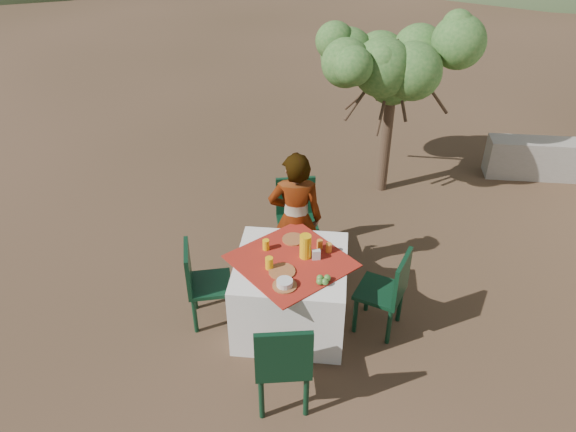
# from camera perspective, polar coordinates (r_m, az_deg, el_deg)

# --- Properties ---
(ground) EXTENTS (160.00, 160.00, 0.00)m
(ground) POSITION_cam_1_polar(r_m,az_deg,el_deg) (5.51, 1.40, -11.88)
(ground) COLOR #342717
(ground) RESTS_ON ground
(table) EXTENTS (1.30, 1.30, 0.76)m
(table) POSITION_cam_1_polar(r_m,az_deg,el_deg) (5.37, 0.30, -7.73)
(table) COLOR white
(table) RESTS_ON ground
(chair_far) EXTENTS (0.51, 0.51, 0.93)m
(chair_far) POSITION_cam_1_polar(r_m,az_deg,el_deg) (6.16, 0.88, 0.03)
(chair_far) COLOR black
(chair_far) RESTS_ON ground
(chair_near) EXTENTS (0.52, 0.52, 0.96)m
(chair_near) POSITION_cam_1_polar(r_m,az_deg,el_deg) (4.56, -0.52, -14.57)
(chair_near) COLOR black
(chair_near) RESTS_ON ground
(chair_left) EXTENTS (0.50, 0.50, 0.88)m
(chair_left) POSITION_cam_1_polar(r_m,az_deg,el_deg) (5.39, -8.80, -6.52)
(chair_left) COLOR black
(chair_left) RESTS_ON ground
(chair_right) EXTENTS (0.53, 0.53, 0.89)m
(chair_right) POSITION_cam_1_polar(r_m,az_deg,el_deg) (5.31, 10.16, -7.35)
(chair_right) COLOR black
(chair_right) RESTS_ON ground
(person) EXTENTS (0.58, 0.41, 1.51)m
(person) POSITION_cam_1_polar(r_m,az_deg,el_deg) (5.68, 0.76, -0.35)
(person) COLOR #8C6651
(person) RESTS_ON ground
(shrub_tree) EXTENTS (1.75, 1.72, 2.06)m
(shrub_tree) POSITION_cam_1_polar(r_m,az_deg,el_deg) (7.14, 11.17, 14.27)
(shrub_tree) COLOR #473223
(shrub_tree) RESTS_ON ground
(plate_far) EXTENTS (0.21, 0.21, 0.01)m
(plate_far) POSITION_cam_1_polar(r_m,az_deg,el_deg) (5.38, 0.54, -2.38)
(plate_far) COLOR brown
(plate_far) RESTS_ON table
(plate_near) EXTENTS (0.24, 0.24, 0.01)m
(plate_near) POSITION_cam_1_polar(r_m,az_deg,el_deg) (5.00, -0.62, -5.65)
(plate_near) COLOR brown
(plate_near) RESTS_ON table
(glass_far) EXTENTS (0.06, 0.06, 0.10)m
(glass_far) POSITION_cam_1_polar(r_m,az_deg,el_deg) (5.24, -2.26, -2.93)
(glass_far) COLOR #ECAE0E
(glass_far) RESTS_ON table
(glass_near) EXTENTS (0.07, 0.07, 0.12)m
(glass_near) POSITION_cam_1_polar(r_m,az_deg,el_deg) (5.01, -1.92, -4.80)
(glass_near) COLOR #ECAE0E
(glass_near) RESTS_ON table
(juice_pitcher) EXTENTS (0.11, 0.11, 0.24)m
(juice_pitcher) POSITION_cam_1_polar(r_m,az_deg,el_deg) (5.10, 1.78, -3.10)
(juice_pitcher) COLOR #ECAE0E
(juice_pitcher) RESTS_ON table
(bowl_plate) EXTENTS (0.21, 0.21, 0.01)m
(bowl_plate) POSITION_cam_1_polar(r_m,az_deg,el_deg) (4.85, -0.34, -7.08)
(bowl_plate) COLOR brown
(bowl_plate) RESTS_ON table
(white_bowl) EXTENTS (0.14, 0.14, 0.05)m
(white_bowl) POSITION_cam_1_polar(r_m,az_deg,el_deg) (4.83, -0.34, -6.80)
(white_bowl) COLOR silver
(white_bowl) RESTS_ON bowl_plate
(jar_left) EXTENTS (0.06, 0.06, 0.09)m
(jar_left) POSITION_cam_1_polar(r_m,az_deg,el_deg) (5.22, 4.16, -3.22)
(jar_left) COLOR orange
(jar_left) RESTS_ON table
(jar_right) EXTENTS (0.06, 0.06, 0.09)m
(jar_right) POSITION_cam_1_polar(r_m,az_deg,el_deg) (5.26, 3.24, -2.88)
(jar_right) COLOR orange
(jar_right) RESTS_ON table
(napkin_holder) EXTENTS (0.08, 0.06, 0.10)m
(napkin_holder) POSITION_cam_1_polar(r_m,az_deg,el_deg) (5.12, 2.88, -3.94)
(napkin_holder) COLOR silver
(napkin_holder) RESTS_ON table
(fruit_cluster) EXTENTS (0.12, 0.12, 0.06)m
(fruit_cluster) POSITION_cam_1_polar(r_m,az_deg,el_deg) (4.88, 3.58, -6.48)
(fruit_cluster) COLOR #457D2D
(fruit_cluster) RESTS_ON table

